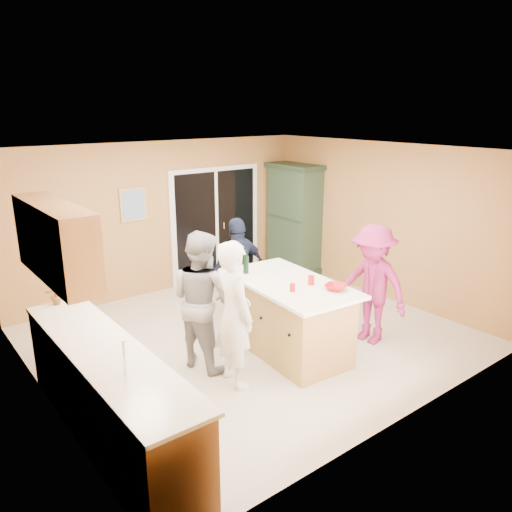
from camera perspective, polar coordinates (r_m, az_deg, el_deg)
floor at (r=7.18m, az=-0.46°, el=-9.23°), size 5.50×5.50×0.00m
ceiling at (r=6.48m, az=-0.52°, el=11.94°), size 5.50×5.00×0.10m
wall_back at (r=8.77m, az=-10.49°, el=4.33°), size 5.50×0.10×2.60m
wall_front at (r=5.06m, az=17.05°, el=-5.36°), size 5.50×0.10×2.60m
wall_left at (r=5.57m, az=-23.63°, el=-4.02°), size 0.10×5.00×2.60m
wall_right at (r=8.61m, az=14.24°, el=3.86°), size 0.10×5.00×2.60m
left_cabinet_run at (r=5.09m, az=-15.91°, el=-15.70°), size 0.65×3.05×1.24m
upper_cabinets at (r=5.26m, az=-21.95°, el=1.58°), size 0.35×1.60×0.75m
sliding_door at (r=9.31m, az=-4.58°, el=3.69°), size 1.90×0.07×2.10m
framed_picture at (r=8.46m, az=-13.83°, el=5.74°), size 0.46×0.04×0.56m
kitchen_island at (r=6.60m, az=3.76°, el=-7.24°), size 1.17×1.95×0.99m
green_hutch at (r=9.74m, az=4.37°, el=4.13°), size 0.60×1.15×2.10m
woman_white at (r=5.72m, az=-2.55°, el=-6.65°), size 0.48×0.68×1.74m
woman_grey at (r=6.18m, az=-6.23°, el=-4.97°), size 0.84×0.97×1.73m
woman_navy at (r=7.51m, az=-2.00°, el=-1.52°), size 0.93×0.40×1.58m
woman_magenta at (r=6.95m, az=13.13°, el=-3.18°), size 0.71×1.12×1.65m
serving_bowl at (r=6.19m, az=9.11°, el=-3.55°), size 0.33×0.33×0.06m
tulip_vase at (r=6.18m, az=-22.04°, el=-3.56°), size 0.23×0.18×0.38m
tumbler_near at (r=6.31m, az=6.32°, el=-2.76°), size 0.09×0.09×0.12m
tumbler_far at (r=6.07m, az=4.19°, el=-3.61°), size 0.08×0.08×0.10m
wine_bottle at (r=6.69m, az=-1.16°, el=-0.92°), size 0.08×0.08×0.33m
white_plate at (r=6.24m, az=7.60°, el=-3.53°), size 0.22×0.22×0.01m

